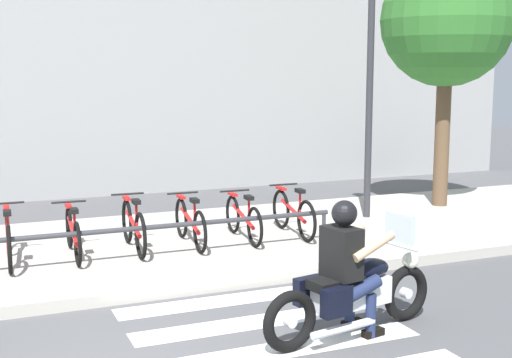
% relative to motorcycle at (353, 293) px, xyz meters
% --- Properties ---
extents(sidewalk, '(24.00, 4.40, 0.15)m').
position_rel_motorcycle_xyz_m(sidewalk, '(-2.18, 4.05, -0.38)').
color(sidewalk, '#A8A399').
rests_on(sidewalk, ground).
extents(crosswalk_stripe_2, '(2.80, 0.40, 0.01)m').
position_rel_motorcycle_xyz_m(crosswalk_stripe_2, '(-0.75, -0.08, -0.45)').
color(crosswalk_stripe_2, white).
rests_on(crosswalk_stripe_2, ground).
extents(crosswalk_stripe_3, '(2.80, 0.40, 0.01)m').
position_rel_motorcycle_xyz_m(crosswalk_stripe_3, '(-0.75, 0.72, -0.45)').
color(crosswalk_stripe_3, white).
rests_on(crosswalk_stripe_3, ground).
extents(crosswalk_stripe_4, '(2.80, 0.40, 0.01)m').
position_rel_motorcycle_xyz_m(crosswalk_stripe_4, '(-0.75, 1.52, -0.45)').
color(crosswalk_stripe_4, white).
rests_on(crosswalk_stripe_4, ground).
extents(motorcycle, '(2.17, 0.80, 1.21)m').
position_rel_motorcycle_xyz_m(motorcycle, '(0.00, 0.00, 0.00)').
color(motorcycle, black).
rests_on(motorcycle, ground).
extents(rider, '(0.70, 0.62, 1.43)m').
position_rel_motorcycle_xyz_m(rider, '(-0.08, -0.01, 0.36)').
color(rider, black).
rests_on(rider, ground).
extents(bicycle_1, '(0.48, 1.73, 0.77)m').
position_rel_motorcycle_xyz_m(bicycle_1, '(-3.13, 3.68, 0.05)').
color(bicycle_1, black).
rests_on(bicycle_1, sidewalk).
extents(bicycle_2, '(0.48, 1.66, 0.73)m').
position_rel_motorcycle_xyz_m(bicycle_2, '(-2.29, 3.69, 0.03)').
color(bicycle_2, black).
rests_on(bicycle_2, sidewalk).
extents(bicycle_3, '(0.48, 1.66, 0.79)m').
position_rel_motorcycle_xyz_m(bicycle_3, '(-1.44, 3.68, 0.06)').
color(bicycle_3, black).
rests_on(bicycle_3, sidewalk).
extents(bicycle_4, '(0.48, 1.65, 0.74)m').
position_rel_motorcycle_xyz_m(bicycle_4, '(-0.59, 3.68, 0.04)').
color(bicycle_4, black).
rests_on(bicycle_4, sidewalk).
extents(bicycle_5, '(0.48, 1.59, 0.73)m').
position_rel_motorcycle_xyz_m(bicycle_5, '(0.25, 3.69, 0.03)').
color(bicycle_5, black).
rests_on(bicycle_5, sidewalk).
extents(bicycle_6, '(0.48, 1.64, 0.77)m').
position_rel_motorcycle_xyz_m(bicycle_6, '(1.10, 3.68, 0.05)').
color(bicycle_6, black).
rests_on(bicycle_6, sidewalk).
extents(bike_rack, '(5.68, 0.07, 0.49)m').
position_rel_motorcycle_xyz_m(bike_rack, '(-1.44, 3.13, 0.12)').
color(bike_rack, '#333338').
rests_on(bike_rack, sidewalk).
extents(street_lamp, '(0.28, 0.28, 4.32)m').
position_rel_motorcycle_xyz_m(street_lamp, '(2.92, 4.45, 2.16)').
color(street_lamp, '#2D2D33').
rests_on(street_lamp, ground).
extents(tree_near_rack, '(2.47, 2.47, 4.89)m').
position_rel_motorcycle_xyz_m(tree_near_rack, '(4.81, 4.85, 3.17)').
color(tree_near_rack, brown).
rests_on(tree_near_rack, ground).
extents(building_backdrop, '(24.00, 1.20, 7.26)m').
position_rel_motorcycle_xyz_m(building_backdrop, '(-2.18, 9.75, 3.18)').
color(building_backdrop, gray).
rests_on(building_backdrop, ground).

